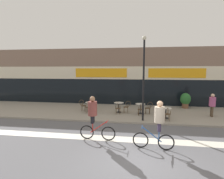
{
  "coord_description": "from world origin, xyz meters",
  "views": [
    {
      "loc": [
        0.0,
        -6.31,
        3.46
      ],
      "look_at": [
        -1.88,
        6.59,
        1.94
      ],
      "focal_mm": 28.0,
      "sensor_mm": 36.0,
      "label": 1
    }
  ],
  "objects_px": {
    "bistro_table_0": "(90,105)",
    "bistro_table_3": "(166,111)",
    "bistro_table_1": "(119,105)",
    "cyclist_2": "(158,122)",
    "cafe_chair_2_side": "(149,107)",
    "cafe_chair_2_near": "(141,109)",
    "cafe_chair_3_near": "(167,113)",
    "cyclist_0": "(94,115)",
    "cafe_chair_1_side": "(127,106)",
    "planter_pot": "(185,100)",
    "cafe_chair_0_side": "(83,105)",
    "cafe_chair_1_near": "(118,107)",
    "lamp_post": "(144,73)",
    "cafe_chair_0_near": "(88,106)",
    "bistro_table_2": "(140,107)",
    "pedestrian_near_end": "(212,103)"
  },
  "relations": [
    {
      "from": "bistro_table_2",
      "to": "pedestrian_near_end",
      "type": "relative_size",
      "value": 0.46
    },
    {
      "from": "cafe_chair_0_side",
      "to": "cyclist_0",
      "type": "bearing_deg",
      "value": -65.23
    },
    {
      "from": "cafe_chair_0_near",
      "to": "bistro_table_3",
      "type": "bearing_deg",
      "value": -94.55
    },
    {
      "from": "cafe_chair_2_side",
      "to": "cafe_chair_2_near",
      "type": "bearing_deg",
      "value": 43.2
    },
    {
      "from": "bistro_table_1",
      "to": "cafe_chair_1_side",
      "type": "xyz_separation_m",
      "value": [
        0.63,
        0.0,
        -0.03
      ]
    },
    {
      "from": "cafe_chair_0_side",
      "to": "cafe_chair_1_side",
      "type": "distance_m",
      "value": 3.54
    },
    {
      "from": "cafe_chair_2_near",
      "to": "lamp_post",
      "type": "distance_m",
      "value": 2.85
    },
    {
      "from": "cafe_chair_2_side",
      "to": "cafe_chair_3_near",
      "type": "xyz_separation_m",
      "value": [
        1.08,
        -1.7,
        0.0
      ]
    },
    {
      "from": "cyclist_0",
      "to": "pedestrian_near_end",
      "type": "xyz_separation_m",
      "value": [
        7.32,
        4.89,
        -0.16
      ]
    },
    {
      "from": "cafe_chair_1_near",
      "to": "planter_pot",
      "type": "distance_m",
      "value": 6.25
    },
    {
      "from": "pedestrian_near_end",
      "to": "bistro_table_1",
      "type": "bearing_deg",
      "value": 178.33
    },
    {
      "from": "pedestrian_near_end",
      "to": "planter_pot",
      "type": "bearing_deg",
      "value": 114.21
    },
    {
      "from": "cafe_chair_1_near",
      "to": "cafe_chair_2_side",
      "type": "bearing_deg",
      "value": -82.87
    },
    {
      "from": "bistro_table_3",
      "to": "cyclist_2",
      "type": "relative_size",
      "value": 0.35
    },
    {
      "from": "lamp_post",
      "to": "cafe_chair_1_side",
      "type": "bearing_deg",
      "value": 120.85
    },
    {
      "from": "cafe_chair_2_side",
      "to": "cafe_chair_3_near",
      "type": "distance_m",
      "value": 2.01
    },
    {
      "from": "cafe_chair_1_near",
      "to": "cafe_chair_3_near",
      "type": "height_order",
      "value": "same"
    },
    {
      "from": "bistro_table_1",
      "to": "bistro_table_2",
      "type": "distance_m",
      "value": 1.66
    },
    {
      "from": "cafe_chair_0_side",
      "to": "cafe_chair_1_near",
      "type": "distance_m",
      "value": 2.99
    },
    {
      "from": "bistro_table_0",
      "to": "cafe_chair_0_side",
      "type": "distance_m",
      "value": 0.63
    },
    {
      "from": "cafe_chair_1_near",
      "to": "lamp_post",
      "type": "distance_m",
      "value": 3.4
    },
    {
      "from": "bistro_table_0",
      "to": "cyclist_0",
      "type": "xyz_separation_m",
      "value": [
        1.61,
        -5.19,
        0.6
      ]
    },
    {
      "from": "lamp_post",
      "to": "cafe_chair_0_near",
      "type": "bearing_deg",
      "value": 162.01
    },
    {
      "from": "cafe_chair_1_near",
      "to": "planter_pot",
      "type": "xyz_separation_m",
      "value": [
        5.51,
        2.93,
        0.2
      ]
    },
    {
      "from": "cafe_chair_3_near",
      "to": "bistro_table_0",
      "type": "bearing_deg",
      "value": 70.42
    },
    {
      "from": "bistro_table_0",
      "to": "lamp_post",
      "type": "distance_m",
      "value": 5.2
    },
    {
      "from": "bistro_table_0",
      "to": "cafe_chair_1_near",
      "type": "relative_size",
      "value": 0.88
    },
    {
      "from": "bistro_table_0",
      "to": "cafe_chair_2_near",
      "type": "xyz_separation_m",
      "value": [
        3.95,
        -0.77,
        -0.01
      ]
    },
    {
      "from": "lamp_post",
      "to": "cyclist_2",
      "type": "distance_m",
      "value": 4.4
    },
    {
      "from": "bistro_table_0",
      "to": "cyclist_2",
      "type": "bearing_deg",
      "value": -51.85
    },
    {
      "from": "bistro_table_2",
      "to": "cafe_chair_2_near",
      "type": "bearing_deg",
      "value": -89.14
    },
    {
      "from": "bistro_table_2",
      "to": "cafe_chair_2_side",
      "type": "bearing_deg",
      "value": 0.28
    },
    {
      "from": "cafe_chair_2_near",
      "to": "cafe_chair_2_side",
      "type": "distance_m",
      "value": 0.88
    },
    {
      "from": "bistro_table_0",
      "to": "bistro_table_3",
      "type": "distance_m",
      "value": 5.78
    },
    {
      "from": "cyclist_2",
      "to": "cafe_chair_2_near",
      "type": "bearing_deg",
      "value": -77.74
    },
    {
      "from": "cafe_chair_1_near",
      "to": "lamp_post",
      "type": "height_order",
      "value": "lamp_post"
    },
    {
      "from": "lamp_post",
      "to": "cafe_chair_0_side",
      "type": "bearing_deg",
      "value": 157.45
    },
    {
      "from": "bistro_table_1",
      "to": "bistro_table_2",
      "type": "relative_size",
      "value": 1.03
    },
    {
      "from": "bistro_table_0",
      "to": "cafe_chair_3_near",
      "type": "bearing_deg",
      "value": -18.06
    },
    {
      "from": "bistro_table_2",
      "to": "cafe_chair_0_side",
      "type": "relative_size",
      "value": 0.83
    },
    {
      "from": "bistro_table_3",
      "to": "lamp_post",
      "type": "distance_m",
      "value": 3.11
    },
    {
      "from": "bistro_table_1",
      "to": "cyclist_2",
      "type": "relative_size",
      "value": 0.36
    },
    {
      "from": "cafe_chair_2_near",
      "to": "cyclist_2",
      "type": "height_order",
      "value": "cyclist_2"
    },
    {
      "from": "cafe_chair_0_side",
      "to": "cafe_chair_3_near",
      "type": "relative_size",
      "value": 1.0
    },
    {
      "from": "pedestrian_near_end",
      "to": "cyclist_0",
      "type": "bearing_deg",
      "value": -145.47
    },
    {
      "from": "bistro_table_3",
      "to": "cafe_chair_1_side",
      "type": "height_order",
      "value": "cafe_chair_1_side"
    },
    {
      "from": "bistro_table_2",
      "to": "cyclist_0",
      "type": "xyz_separation_m",
      "value": [
        -2.33,
        -5.04,
        0.6
      ]
    },
    {
      "from": "bistro_table_1",
      "to": "bistro_table_3",
      "type": "bearing_deg",
      "value": -19.74
    },
    {
      "from": "bistro_table_3",
      "to": "lamp_post",
      "type": "bearing_deg",
      "value": -154.93
    },
    {
      "from": "cafe_chair_1_side",
      "to": "planter_pot",
      "type": "bearing_deg",
      "value": -156.5
    }
  ]
}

